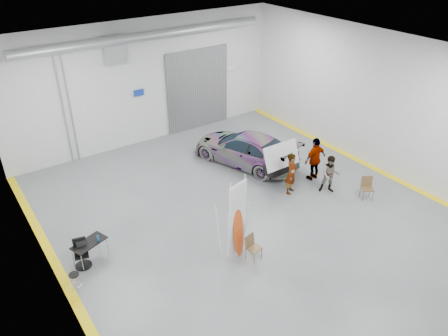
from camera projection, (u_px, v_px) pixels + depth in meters
ground at (246, 213)px, 16.70m from camera, size 16.00×16.00×0.00m
room_shell at (218, 94)px, 16.39m from camera, size 14.02×16.18×6.01m
sedan_car at (245, 148)px, 19.84m from camera, size 3.54×5.45×1.47m
person_a at (291, 173)px, 17.58m from camera, size 0.77×0.69×1.77m
person_b at (330, 174)px, 17.65m from camera, size 1.00×0.98×1.63m
person_c at (315, 159)px, 18.47m from camera, size 1.12×0.46×1.94m
surfboard_display at (237, 226)px, 14.02m from camera, size 0.82×0.37×2.96m
folding_chair_near at (253, 252)px, 14.31m from camera, size 0.51×0.53×0.90m
folding_chair_far at (366, 192)px, 17.44m from camera, size 0.61×0.67×0.94m
shop_stool at (75, 282)px, 13.09m from camera, size 0.32×0.32×0.62m
work_table at (87, 243)px, 14.05m from camera, size 1.25×0.91×0.92m
office_chair at (81, 255)px, 13.97m from camera, size 0.53×0.55×0.99m
trunk_lid at (279, 153)px, 17.84m from camera, size 1.71×1.04×0.04m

